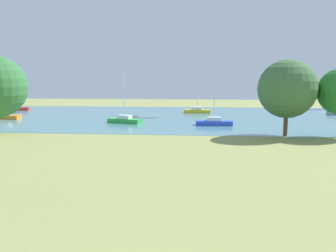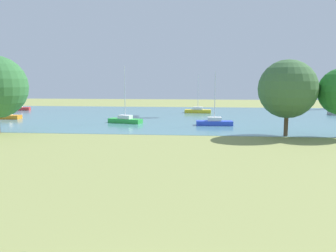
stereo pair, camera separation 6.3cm
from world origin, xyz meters
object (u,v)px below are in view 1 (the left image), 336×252
at_px(sailboat_green, 125,120).
at_px(sailboat_blue, 214,122).
at_px(tree_west_far, 287,89).
at_px(sailboat_yellow, 197,110).
at_px(sailboat_orange, 4,116).
at_px(sailboat_red, 16,108).

height_order(sailboat_green, sailboat_blue, sailboat_green).
bearing_deg(tree_west_far, sailboat_yellow, 110.55).
bearing_deg(sailboat_blue, sailboat_yellow, 97.71).
distance_m(sailboat_green, sailboat_blue, 12.47).
relative_size(sailboat_green, sailboat_orange, 1.22).
height_order(sailboat_orange, sailboat_yellow, sailboat_yellow).
xyz_separation_m(sailboat_green, tree_west_far, (19.67, -9.65, 4.57)).
relative_size(sailboat_orange, sailboat_yellow, 0.91).
xyz_separation_m(sailboat_green, sailboat_orange, (-19.69, 3.23, -0.02)).
relative_size(sailboat_red, sailboat_orange, 0.85).
bearing_deg(sailboat_green, tree_west_far, -26.13).
relative_size(sailboat_blue, sailboat_yellow, 0.99).
bearing_deg(sailboat_red, sailboat_yellow, -3.44).
distance_m(sailboat_red, sailboat_yellow, 36.13).
relative_size(sailboat_red, tree_west_far, 0.67).
xyz_separation_m(sailboat_green, sailboat_blue, (12.38, -1.43, -0.01)).
distance_m(sailboat_red, tree_west_far, 53.80).
relative_size(sailboat_green, tree_west_far, 0.97).
height_order(sailboat_red, sailboat_green, sailboat_green).
height_order(sailboat_green, tree_west_far, tree_west_far).
distance_m(sailboat_red, sailboat_orange, 16.37).
xyz_separation_m(sailboat_blue, tree_west_far, (7.29, -8.21, 4.58)).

